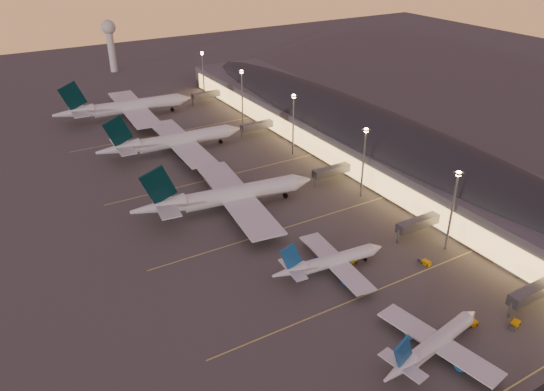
% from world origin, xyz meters
% --- Properties ---
extents(ground, '(700.00, 700.00, 0.00)m').
position_xyz_m(ground, '(0.00, 0.00, 0.00)').
color(ground, '#464341').
extents(airliner_narrow_south, '(34.28, 30.95, 12.26)m').
position_xyz_m(airliner_narrow_south, '(-0.11, -29.62, 3.17)').
color(airliner_narrow_south, silver).
rests_on(airliner_narrow_south, ground).
extents(airliner_narrow_north, '(35.27, 31.64, 12.59)m').
position_xyz_m(airliner_narrow_north, '(-0.97, 8.60, 3.25)').
color(airliner_narrow_north, silver).
rests_on(airliner_narrow_north, ground).
extents(airliner_wide_near, '(63.90, 58.66, 20.45)m').
position_xyz_m(airliner_wide_near, '(-9.83, 55.42, 5.26)').
color(airliner_wide_near, silver).
rests_on(airliner_wide_near, ground).
extents(airliner_wide_mid, '(63.01, 57.36, 20.17)m').
position_xyz_m(airliner_wide_mid, '(-6.94, 112.05, 5.19)').
color(airliner_wide_mid, silver).
rests_on(airliner_wide_mid, ground).
extents(airliner_wide_far, '(68.11, 62.12, 21.79)m').
position_xyz_m(airliner_wide_far, '(-10.75, 165.56, 5.61)').
color(airliner_wide_far, silver).
rests_on(airliner_wide_far, ground).
extents(terminal_building, '(56.35, 255.00, 17.46)m').
position_xyz_m(terminal_building, '(61.84, 72.47, 8.78)').
color(terminal_building, '#4B4B51').
rests_on(terminal_building, ground).
extents(light_masts, '(2.20, 217.20, 25.90)m').
position_xyz_m(light_masts, '(36.00, 65.00, 17.55)').
color(light_masts, slate).
rests_on(light_masts, ground).
extents(radar_tower, '(9.00, 9.00, 32.50)m').
position_xyz_m(radar_tower, '(10.00, 260.00, 21.87)').
color(radar_tower, silver).
rests_on(radar_tower, ground).
extents(lane_markings, '(90.00, 180.36, 0.00)m').
position_xyz_m(lane_markings, '(0.00, 40.00, 0.01)').
color(lane_markings, '#D8C659').
rests_on(lane_markings, ground).
extents(baggage_tug_a, '(4.20, 2.63, 1.17)m').
position_xyz_m(baggage_tug_a, '(24.30, -33.04, 0.53)').
color(baggage_tug_a, '#ECA902').
rests_on(baggage_tug_a, ground).
extents(baggage_tug_b, '(3.78, 1.94, 1.08)m').
position_xyz_m(baggage_tug_b, '(15.48, -27.36, 0.49)').
color(baggage_tug_b, '#ECA902').
rests_on(baggage_tug_b, ground).
extents(baggage_tug_c, '(4.13, 2.88, 1.15)m').
position_xyz_m(baggage_tug_c, '(7.22, 9.04, 0.52)').
color(baggage_tug_c, '#ECA902').
rests_on(baggage_tug_c, ground).
extents(baggage_tug_d, '(2.00, 3.94, 1.13)m').
position_xyz_m(baggage_tug_d, '(25.08, -2.47, 0.51)').
color(baggage_tug_d, '#ECA902').
rests_on(baggage_tug_d, ground).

